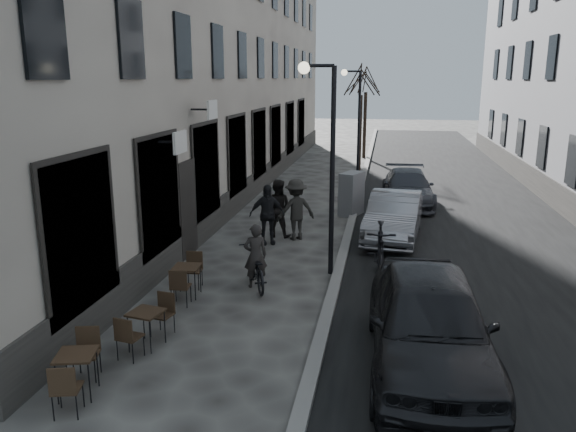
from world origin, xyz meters
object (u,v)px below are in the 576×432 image
(bistro_set_b, at_px, (147,325))
(pedestrian_far, at_px, (267,215))
(car_mid, at_px, (394,216))
(pedestrian_mid, at_px, (296,210))
(car_far, at_px, (408,188))
(pedestrian_near, at_px, (277,208))
(streetlamp_far, at_px, (355,114))
(bicycle, at_px, (256,268))
(streetlamp_near, at_px, (326,146))
(utility_cabinet, at_px, (352,194))
(tree_near, at_px, (361,79))
(moped, at_px, (380,253))
(bistro_set_c, at_px, (187,278))
(tree_far, at_px, (366,79))
(bistro_set_a, at_px, (77,370))
(car_near, at_px, (429,322))

(bistro_set_b, distance_m, pedestrian_far, 6.76)
(car_mid, bearing_deg, pedestrian_mid, -162.56)
(car_far, bearing_deg, pedestrian_near, -130.10)
(streetlamp_far, relative_size, bicycle, 2.91)
(streetlamp_near, bearing_deg, car_mid, 63.43)
(bistro_set_b, height_order, utility_cabinet, utility_cabinet)
(tree_near, distance_m, moped, 15.87)
(car_far, bearing_deg, car_mid, -98.83)
(pedestrian_near, bearing_deg, moped, 138.01)
(bistro_set_c, bearing_deg, pedestrian_far, 73.51)
(tree_far, bearing_deg, car_far, -80.17)
(streetlamp_far, distance_m, car_far, 5.02)
(streetlamp_far, height_order, utility_cabinet, streetlamp_far)
(utility_cabinet, relative_size, pedestrian_far, 0.86)
(streetlamp_far, bearing_deg, bistro_set_b, -99.32)
(car_mid, relative_size, car_far, 0.94)
(car_far, bearing_deg, tree_far, 97.48)
(streetlamp_near, relative_size, utility_cabinet, 3.36)
(streetlamp_near, height_order, bicycle, streetlamp_near)
(bistro_set_a, distance_m, pedestrian_mid, 9.23)
(tree_near, distance_m, car_mid, 12.33)
(utility_cabinet, xyz_separation_m, pedestrian_mid, (-1.44, -3.40, 0.16))
(tree_far, distance_m, car_mid, 18.07)
(car_mid, xyz_separation_m, moped, (-0.35, -3.75, -0.00))
(streetlamp_near, height_order, tree_far, tree_far)
(tree_far, xyz_separation_m, bistro_set_a, (-3.14, -27.16, -4.24))
(car_near, bearing_deg, car_far, 87.83)
(pedestrian_mid, distance_m, pedestrian_far, 0.97)
(pedestrian_near, distance_m, pedestrian_far, 0.84)
(bistro_set_b, bearing_deg, pedestrian_near, 94.14)
(car_far, bearing_deg, utility_cabinet, -136.81)
(streetlamp_near, xyz_separation_m, car_far, (2.27, 8.29, -2.51))
(moped, bearing_deg, pedestrian_mid, 126.95)
(streetlamp_far, xyz_separation_m, bicycle, (-1.45, -13.20, -2.70))
(tree_far, bearing_deg, car_near, -85.14)
(streetlamp_near, relative_size, bistro_set_c, 3.58)
(pedestrian_far, bearing_deg, pedestrian_near, 58.02)
(car_mid, xyz_separation_m, car_far, (0.55, 4.85, -0.04))
(bicycle, bearing_deg, pedestrian_far, -105.63)
(pedestrian_far, bearing_deg, moped, -59.93)
(streetlamp_far, xyz_separation_m, car_far, (2.27, -3.71, -2.51))
(utility_cabinet, distance_m, car_mid, 3.16)
(bicycle, distance_m, moped, 2.97)
(car_near, bearing_deg, bicycle, 137.24)
(car_near, bearing_deg, bistro_set_a, -163.38)
(pedestrian_mid, height_order, moped, pedestrian_mid)
(bistro_set_a, relative_size, bistro_set_c, 1.01)
(bistro_set_c, xyz_separation_m, car_near, (5.04, -2.35, 0.40))
(tree_near, height_order, bicycle, tree_near)
(car_mid, bearing_deg, tree_far, 101.30)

